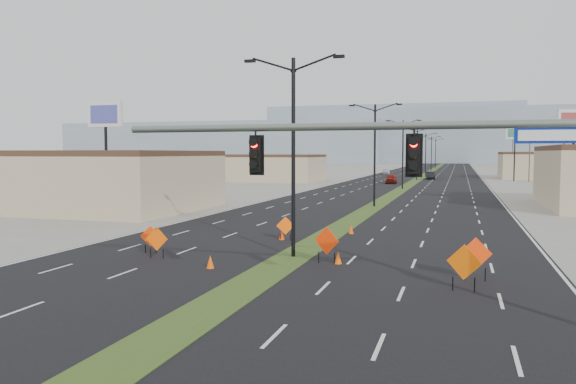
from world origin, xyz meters
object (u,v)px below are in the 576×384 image
(streetlight_4, at_px, (426,152))
(signal_mast, at_px, (480,170))
(streetlight_1, at_px, (375,152))
(cone_1, at_px, (338,258))
(construction_sign_0, at_px, (151,237))
(pole_sign_east_near, at_px, (574,128))
(car_mid, at_px, (430,175))
(car_left, at_px, (391,179))
(streetlight_0, at_px, (293,150))
(cone_3, at_px, (282,235))
(pole_sign_east_far, at_px, (515,137))
(construction_sign_2, at_px, (285,227))
(cone_2, at_px, (351,229))
(car_far, at_px, (386,172))
(construction_sign_5, at_px, (464,264))
(pole_sign_west, at_px, (105,123))
(streetlight_5, at_px, (431,152))
(cone_0, at_px, (210,262))
(streetlight_2, at_px, (403,152))
(construction_sign_1, at_px, (157,240))
(construction_sign_3, at_px, (327,242))
(streetlight_6, at_px, (435,152))
(streetlight_3, at_px, (417,152))

(streetlight_4, bearing_deg, signal_mast, -85.99)
(streetlight_1, height_order, cone_1, streetlight_1)
(construction_sign_0, distance_m, pole_sign_east_near, 42.35)
(car_mid, distance_m, cone_1, 89.73)
(car_left, xyz_separation_m, cone_1, (5.90, -71.95, -0.50))
(streetlight_1, distance_m, pole_sign_east_near, 18.76)
(streetlight_0, relative_size, cone_3, 15.87)
(construction_sign_0, height_order, pole_sign_east_far, pole_sign_east_far)
(signal_mast, height_order, construction_sign_2, signal_mast)
(streetlight_4, bearing_deg, cone_2, -89.28)
(car_far, bearing_deg, construction_sign_5, -87.61)
(streetlight_0, distance_m, pole_sign_west, 23.07)
(streetlight_4, xyz_separation_m, streetlight_5, (0.00, 28.00, 0.00))
(pole_sign_west, relative_size, pole_sign_east_far, 0.94)
(construction_sign_2, distance_m, cone_3, 0.62)
(construction_sign_5, height_order, cone_3, construction_sign_5)
(cone_2, relative_size, pole_sign_west, 0.06)
(streetlight_5, relative_size, car_far, 2.19)
(signal_mast, relative_size, pole_sign_west, 1.73)
(signal_mast, bearing_deg, car_mid, 93.63)
(cone_0, height_order, cone_3, cone_3)
(streetlight_1, xyz_separation_m, streetlight_2, (0.00, 28.00, 0.00))
(car_mid, xyz_separation_m, pole_sign_west, (-21.76, -76.47, 6.92))
(construction_sign_0, bearing_deg, pole_sign_east_near, 36.70)
(construction_sign_5, bearing_deg, cone_2, 136.49)
(construction_sign_0, relative_size, construction_sign_1, 0.90)
(construction_sign_0, distance_m, construction_sign_5, 16.21)
(car_left, bearing_deg, streetlight_0, -92.42)
(streetlight_2, bearing_deg, pole_sign_east_near, -53.00)
(construction_sign_3, relative_size, cone_3, 2.82)
(cone_3, xyz_separation_m, pole_sign_east_near, (20.52, 26.59, 7.34))
(signal_mast, distance_m, pole_sign_east_far, 95.87)
(cone_1, distance_m, pole_sign_east_near, 37.15)
(cone_3, height_order, pole_sign_east_far, pole_sign_east_far)
(streetlight_5, relative_size, cone_0, 16.20)
(streetlight_4, distance_m, construction_sign_0, 113.46)
(construction_sign_3, xyz_separation_m, cone_0, (-4.83, -2.69, -0.74))
(streetlight_1, relative_size, construction_sign_0, 6.88)
(signal_mast, relative_size, cone_0, 26.35)
(streetlight_5, xyz_separation_m, streetlight_6, (0.00, 28.00, 0.00))
(streetlight_6, bearing_deg, construction_sign_0, -92.55)
(signal_mast, relative_size, car_mid, 3.51)
(pole_sign_east_far, bearing_deg, streetlight_4, 116.65)
(streetlight_3, relative_size, pole_sign_east_near, 1.07)
(streetlight_4, height_order, streetlight_6, same)
(cone_0, relative_size, pole_sign_east_far, 0.06)
(car_mid, xyz_separation_m, cone_1, (0.25, -89.73, -0.46))
(construction_sign_0, bearing_deg, streetlight_6, 72.21)
(streetlight_2, relative_size, cone_0, 16.20)
(streetlight_0, bearing_deg, cone_2, 81.81)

